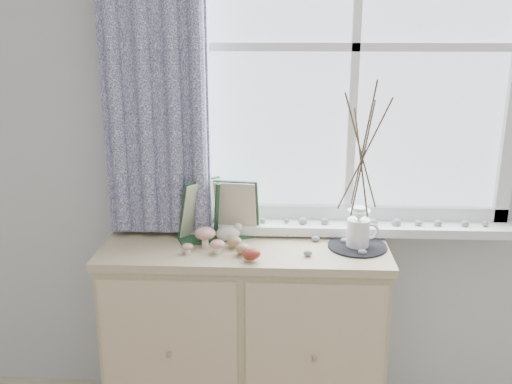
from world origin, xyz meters
TOP-DOWN VIEW (x-y plane):
  - room_shell at (0.01, 0.13)m, footprint 4.04×4.04m
  - sideboard at (-0.15, 1.75)m, footprint 1.20×0.45m
  - botanical_book at (-0.27, 1.80)m, footprint 0.41×0.26m
  - toadstool_cluster at (-0.31, 1.71)m, footprint 0.17×0.15m
  - wooden_eggs at (-0.15, 1.66)m, footprint 0.14×0.17m
  - songbird_figurine at (-0.22, 1.81)m, footprint 0.16×0.11m
  - crocheted_doily at (0.32, 1.76)m, footprint 0.25×0.25m
  - twig_pitcher at (0.32, 1.76)m, footprint 0.30×0.30m
  - sideboard_pebbles at (0.18, 1.76)m, footprint 0.33×0.23m

SIDE VIEW (x-z plane):
  - sideboard at x=-0.15m, z-range 0.00..0.85m
  - crocheted_doily at x=0.32m, z-range 0.85..0.86m
  - sideboard_pebbles at x=0.18m, z-range 0.85..0.87m
  - wooden_eggs at x=-0.15m, z-range 0.84..0.91m
  - songbird_figurine at x=-0.22m, z-range 0.85..0.93m
  - toadstool_cluster at x=-0.31m, z-range 0.86..0.94m
  - botanical_book at x=-0.27m, z-range 0.85..1.12m
  - twig_pitcher at x=0.32m, z-range 0.90..1.61m
  - room_shell at x=0.01m, z-range 0.35..2.97m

